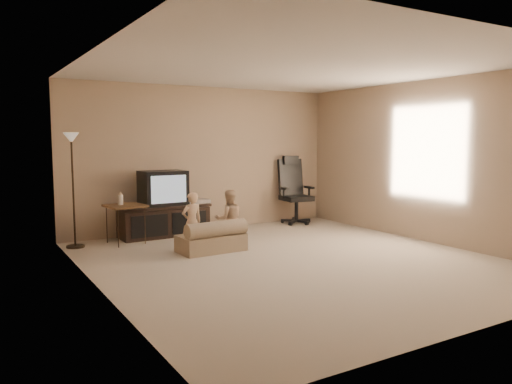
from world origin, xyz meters
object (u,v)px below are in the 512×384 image
tv_stand (164,209)px  child_sofa (213,239)px  toddler_left (192,222)px  toddler_right (229,219)px  floor_lamp (72,164)px  side_table (125,206)px  office_chair (294,199)px

tv_stand → child_sofa: 1.49m
toddler_left → toddler_right: bearing=169.8°
tv_stand → floor_lamp: size_ratio=0.90×
toddler_left → toddler_right: 0.57m
side_table → tv_stand: bearing=20.0°
office_chair → toddler_left: 2.93m
floor_lamp → child_sofa: (1.62, -1.30, -1.05)m
tv_stand → child_sofa: (0.17, -1.46, -0.26)m
tv_stand → office_chair: (2.58, -0.06, 0.01)m
child_sofa → toddler_right: 0.42m
floor_lamp → toddler_right: size_ratio=1.97×
tv_stand → child_sofa: bearing=-84.2°
side_table → child_sofa: 1.55m
tv_stand → side_table: 0.78m
side_table → toddler_right: toddler_right is taller
office_chair → child_sofa: (-2.41, -1.40, -0.27)m
office_chair → floor_lamp: bearing=-172.3°
tv_stand → child_sofa: size_ratio=1.60×
side_table → floor_lamp: size_ratio=0.48×
floor_lamp → toddler_left: floor_lamp is taller
floor_lamp → child_sofa: floor_lamp is taller
child_sofa → office_chair: bearing=27.4°
tv_stand → toddler_left: size_ratio=1.78×
office_chair → child_sofa: size_ratio=1.34×
child_sofa → toddler_right: bearing=15.9°
tv_stand → side_table: bearing=-161.0°
tv_stand → toddler_right: tv_stand is taller
tv_stand → office_chair: bearing=-2.3°
child_sofa → toddler_right: toddler_right is taller
tv_stand → floor_lamp: 1.65m
tv_stand → toddler_left: 1.31m
side_table → floor_lamp: 0.98m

